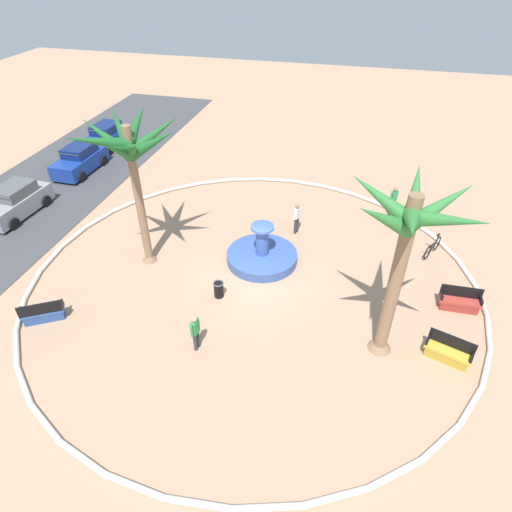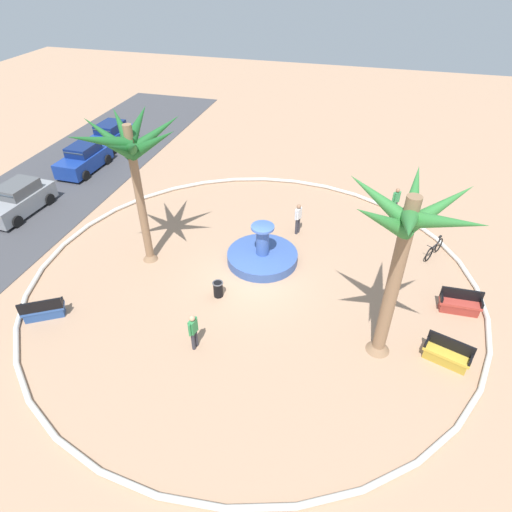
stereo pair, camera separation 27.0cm
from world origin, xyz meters
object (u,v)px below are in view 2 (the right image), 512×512
Objects in this scene: bench_north at (460,305)px; person_pedestrian_stroll at (193,330)px; bicycle_red_frame at (434,249)px; person_cyclist_helmet at (396,201)px; parked_car_third at (84,159)px; parked_car_second at (19,200)px; fountain at (262,256)px; palm_tree_near_fountain at (405,238)px; bench_west at (43,311)px; palm_tree_by_curb at (131,150)px; trash_bin at (218,289)px; bench_east at (447,355)px; parked_car_rightmost at (110,136)px; person_cyclist_photo at (298,217)px.

person_pedestrian_stroll is (-4.60, 9.56, 0.54)m from bench_north.
person_cyclist_helmet reaches higher than bicycle_red_frame.
bicycle_red_frame is 0.38× the size of parked_car_third.
person_pedestrian_stroll is at bearing -117.29° from parked_car_second.
fountain is 2.03× the size of bench_north.
palm_tree_near_fountain reaches higher than parked_car_third.
bench_west is 9.27m from parked_car_second.
palm_tree_by_curb reaches higher than person_pedestrian_stroll.
fountain is at bearing -22.52° from trash_bin.
trash_bin is (-1.59, -3.94, -5.04)m from palm_tree_by_curb.
parked_car_rightmost is (14.33, 21.59, 0.43)m from bench_east.
fountain reaches higher than parked_car_rightmost.
palm_tree_near_fountain is (-4.12, -5.46, 4.68)m from fountain.
person_cyclist_helmet is (5.72, -5.79, 0.66)m from fountain.
bench_east is 1.01× the size of person_cyclist_photo.
person_cyclist_helmet is 1.02× the size of person_cyclist_photo.
person_pedestrian_stroll is at bearing 115.69° from bench_north.
parked_car_second reaches higher than trash_bin.
bicycle_red_frame is (8.43, -15.11, 0.04)m from bench_west.
bench_north is 25.06m from parked_car_rightmost.
bench_east is at bearing -168.38° from person_cyclist_helmet.
palm_tree_near_fountain is at bearing 134.31° from bench_north.
palm_tree_by_curb is 4.22× the size of person_pedestrian_stroll.
palm_tree_by_curb is at bearing -26.31° from bench_west.
fountain is 0.80× the size of parked_car_second.
bench_north is 1.05× the size of bicycle_red_frame.
parked_car_second reaches higher than person_pedestrian_stroll.
person_pedestrian_stroll is at bearing -177.77° from trash_bin.
bench_west is 1.01× the size of bench_north.
person_cyclist_photo is at bearing -104.06° from parked_car_third.
fountain is at bearing 134.70° from person_cyclist_helmet.
palm_tree_near_fountain reaches higher than parked_car_second.
parked_car_second is (0.81, 13.80, 0.49)m from fountain.
palm_tree_by_curb is 4.04× the size of person_cyclist_photo.
parked_car_third is at bearing 64.48° from fountain.
parked_car_third is (6.41, 13.43, 0.49)m from fountain.
person_cyclist_helmet reaches higher than bench_north.
fountain reaches higher than trash_bin.
trash_bin is 0.18× the size of parked_car_second.
person_cyclist_helmet is 1.06× the size of person_pedestrian_stroll.
bench_east is 2.30× the size of trash_bin.
trash_bin is 10.38m from bicycle_red_frame.
bicycle_red_frame is at bearing -100.37° from parked_car_third.
parked_car_second is (4.87, 21.59, 0.43)m from bench_east.
parked_car_rightmost is at bearing 21.57° from bench_west.
fountain is 14.89m from parked_car_third.
bench_west is 16.59m from bench_north.
parked_car_second is (4.94, 19.26, -4.19)m from palm_tree_near_fountain.
fountain reaches higher than parked_car_third.
bench_west is 17.30m from bicycle_red_frame.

